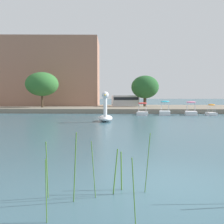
{
  "coord_description": "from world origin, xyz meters",
  "views": [
    {
      "loc": [
        -1.22,
        -6.13,
        2.09
      ],
      "look_at": [
        -2.16,
        17.73,
        0.71
      ],
      "focal_mm": 41.13,
      "sensor_mm": 36.0,
      "label": 1
    }
  ],
  "objects_px": {
    "parked_van": "(125,100)",
    "tree_broadleaf_behind_dock": "(145,87)",
    "tree_sapling_by_fence": "(42,84)",
    "pedal_boat_red": "(142,111)",
    "pedal_boat_cyan": "(165,111)",
    "pedal_boat_pink": "(191,111)",
    "pedal_boat_orange": "(211,112)",
    "swan_boat": "(106,115)"
  },
  "relations": [
    {
      "from": "swan_boat",
      "to": "tree_broadleaf_behind_dock",
      "type": "relative_size",
      "value": 0.51
    },
    {
      "from": "swan_boat",
      "to": "pedal_boat_red",
      "type": "xyz_separation_m",
      "value": [
        3.82,
        8.58,
        -0.18
      ]
    },
    {
      "from": "tree_broadleaf_behind_dock",
      "to": "tree_sapling_by_fence",
      "type": "distance_m",
      "value": 16.24
    },
    {
      "from": "pedal_boat_orange",
      "to": "tree_broadleaf_behind_dock",
      "type": "xyz_separation_m",
      "value": [
        -6.6,
        12.14,
        3.36
      ]
    },
    {
      "from": "parked_van",
      "to": "pedal_boat_orange",
      "type": "bearing_deg",
      "value": -56.5
    },
    {
      "from": "pedal_boat_cyan",
      "to": "pedal_boat_pink",
      "type": "height_order",
      "value": "pedal_boat_cyan"
    },
    {
      "from": "pedal_boat_red",
      "to": "parked_van",
      "type": "distance_m",
      "value": 14.55
    },
    {
      "from": "pedal_boat_red",
      "to": "tree_broadleaf_behind_dock",
      "type": "xyz_separation_m",
      "value": [
        1.32,
        11.75,
        3.33
      ]
    },
    {
      "from": "pedal_boat_orange",
      "to": "pedal_boat_red",
      "type": "bearing_deg",
      "value": 177.22
    },
    {
      "from": "pedal_boat_red",
      "to": "tree_sapling_by_fence",
      "type": "height_order",
      "value": "tree_sapling_by_fence"
    },
    {
      "from": "parked_van",
      "to": "tree_sapling_by_fence",
      "type": "bearing_deg",
      "value": -148.33
    },
    {
      "from": "pedal_boat_cyan",
      "to": "tree_sapling_by_fence",
      "type": "xyz_separation_m",
      "value": [
        -16.79,
        6.73,
        3.51
      ]
    },
    {
      "from": "pedal_boat_red",
      "to": "tree_sapling_by_fence",
      "type": "relative_size",
      "value": 0.44
    },
    {
      "from": "pedal_boat_pink",
      "to": "pedal_boat_red",
      "type": "bearing_deg",
      "value": 177.7
    },
    {
      "from": "pedal_boat_red",
      "to": "pedal_boat_pink",
      "type": "height_order",
      "value": "pedal_boat_pink"
    },
    {
      "from": "pedal_boat_red",
      "to": "pedal_boat_pink",
      "type": "relative_size",
      "value": 0.98
    },
    {
      "from": "tree_sapling_by_fence",
      "to": "parked_van",
      "type": "distance_m",
      "value": 14.64
    },
    {
      "from": "swan_boat",
      "to": "pedal_boat_cyan",
      "type": "distance_m",
      "value": 10.8
    },
    {
      "from": "tree_broadleaf_behind_dock",
      "to": "tree_sapling_by_fence",
      "type": "relative_size",
      "value": 0.95
    },
    {
      "from": "swan_boat",
      "to": "parked_van",
      "type": "bearing_deg",
      "value": 85.11
    },
    {
      "from": "pedal_boat_red",
      "to": "pedal_boat_cyan",
      "type": "distance_m",
      "value": 2.65
    },
    {
      "from": "pedal_boat_red",
      "to": "tree_sapling_by_fence",
      "type": "distance_m",
      "value": 16.1
    },
    {
      "from": "pedal_boat_cyan",
      "to": "pedal_boat_orange",
      "type": "distance_m",
      "value": 5.29
    },
    {
      "from": "parked_van",
      "to": "tree_broadleaf_behind_dock",
      "type": "bearing_deg",
      "value": -39.63
    },
    {
      "from": "pedal_boat_cyan",
      "to": "parked_van",
      "type": "xyz_separation_m",
      "value": [
        -4.5,
        14.32,
        1.07
      ]
    },
    {
      "from": "pedal_boat_cyan",
      "to": "tree_broadleaf_behind_dock",
      "type": "bearing_deg",
      "value": 96.49
    },
    {
      "from": "pedal_boat_orange",
      "to": "parked_van",
      "type": "height_order",
      "value": "parked_van"
    },
    {
      "from": "pedal_boat_cyan",
      "to": "parked_van",
      "type": "bearing_deg",
      "value": 107.47
    },
    {
      "from": "tree_sapling_by_fence",
      "to": "parked_van",
      "type": "relative_size",
      "value": 1.09
    },
    {
      "from": "swan_boat",
      "to": "tree_broadleaf_behind_dock",
      "type": "xyz_separation_m",
      "value": [
        5.14,
        20.33,
        3.15
      ]
    },
    {
      "from": "pedal_boat_red",
      "to": "tree_broadleaf_behind_dock",
      "type": "distance_m",
      "value": 12.29
    },
    {
      "from": "swan_boat",
      "to": "tree_sapling_by_fence",
      "type": "bearing_deg",
      "value": 123.87
    },
    {
      "from": "pedal_boat_pink",
      "to": "parked_van",
      "type": "distance_m",
      "value": 16.45
    },
    {
      "from": "pedal_boat_pink",
      "to": "tree_broadleaf_behind_dock",
      "type": "xyz_separation_m",
      "value": [
        -4.3,
        11.98,
        3.27
      ]
    },
    {
      "from": "pedal_boat_pink",
      "to": "parked_van",
      "type": "relative_size",
      "value": 0.49
    },
    {
      "from": "tree_sapling_by_fence",
      "to": "pedal_boat_red",
      "type": "bearing_deg",
      "value": -25.68
    },
    {
      "from": "pedal_boat_red",
      "to": "pedal_boat_orange",
      "type": "distance_m",
      "value": 7.92
    },
    {
      "from": "pedal_boat_red",
      "to": "parked_van",
      "type": "bearing_deg",
      "value": 97.37
    },
    {
      "from": "pedal_boat_orange",
      "to": "parked_van",
      "type": "distance_m",
      "value": 17.75
    },
    {
      "from": "pedal_boat_orange",
      "to": "tree_sapling_by_fence",
      "type": "bearing_deg",
      "value": 161.96
    },
    {
      "from": "pedal_boat_red",
      "to": "pedal_boat_orange",
      "type": "bearing_deg",
      "value": -2.78
    },
    {
      "from": "swan_boat",
      "to": "pedal_boat_orange",
      "type": "xyz_separation_m",
      "value": [
        11.74,
        8.2,
        -0.21
      ]
    }
  ]
}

